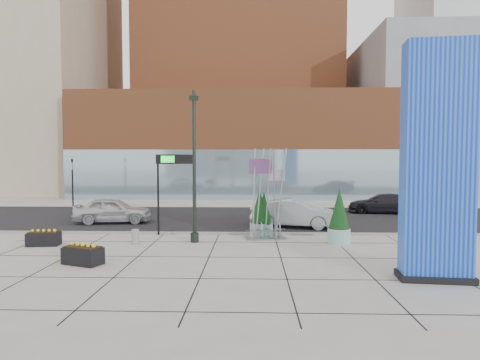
{
  "coord_description": "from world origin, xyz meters",
  "views": [
    {
      "loc": [
        2.79,
        -17.51,
        4.13
      ],
      "look_at": [
        2.21,
        2.0,
        3.07
      ],
      "focal_mm": 30.0,
      "sensor_mm": 36.0,
      "label": 1
    }
  ],
  "objects_px": {
    "concrete_bollard": "(135,237)",
    "blue_pylon": "(437,166)",
    "overhead_street_sign": "(172,166)",
    "car_silver_mid": "(294,213)",
    "lamp_post": "(194,181)",
    "car_white_west": "(113,210)",
    "public_art_sculpture": "(266,215)"
  },
  "relations": [
    {
      "from": "blue_pylon",
      "to": "car_white_west",
      "type": "xyz_separation_m",
      "value": [
        -15.07,
        11.53,
        -3.06
      ]
    },
    {
      "from": "lamp_post",
      "to": "overhead_street_sign",
      "type": "relative_size",
      "value": 1.71
    },
    {
      "from": "car_silver_mid",
      "to": "public_art_sculpture",
      "type": "bearing_deg",
      "value": 164.23
    },
    {
      "from": "lamp_post",
      "to": "car_white_west",
      "type": "height_order",
      "value": "lamp_post"
    },
    {
      "from": "blue_pylon",
      "to": "public_art_sculpture",
      "type": "bearing_deg",
      "value": 134.01
    },
    {
      "from": "lamp_post",
      "to": "car_silver_mid",
      "type": "height_order",
      "value": "lamp_post"
    },
    {
      "from": "car_white_west",
      "to": "blue_pylon",
      "type": "bearing_deg",
      "value": -134.05
    },
    {
      "from": "blue_pylon",
      "to": "public_art_sculpture",
      "type": "relative_size",
      "value": 1.72
    },
    {
      "from": "concrete_bollard",
      "to": "overhead_street_sign",
      "type": "relative_size",
      "value": 0.16
    },
    {
      "from": "car_white_west",
      "to": "overhead_street_sign",
      "type": "bearing_deg",
      "value": -136.58
    },
    {
      "from": "overhead_street_sign",
      "to": "car_silver_mid",
      "type": "height_order",
      "value": "overhead_street_sign"
    },
    {
      "from": "car_silver_mid",
      "to": "blue_pylon",
      "type": "bearing_deg",
      "value": -147.71
    },
    {
      "from": "concrete_bollard",
      "to": "blue_pylon",
      "type": "bearing_deg",
      "value": -24.44
    },
    {
      "from": "overhead_street_sign",
      "to": "car_silver_mid",
      "type": "relative_size",
      "value": 0.85
    },
    {
      "from": "blue_pylon",
      "to": "car_silver_mid",
      "type": "distance_m",
      "value": 11.32
    },
    {
      "from": "lamp_post",
      "to": "car_silver_mid",
      "type": "xyz_separation_m",
      "value": [
        5.36,
        4.38,
        -2.2
      ]
    },
    {
      "from": "public_art_sculpture",
      "to": "overhead_street_sign",
      "type": "xyz_separation_m",
      "value": [
        -5.03,
        0.8,
        2.5
      ]
    },
    {
      "from": "public_art_sculpture",
      "to": "car_white_west",
      "type": "relative_size",
      "value": 0.98
    },
    {
      "from": "lamp_post",
      "to": "car_silver_mid",
      "type": "relative_size",
      "value": 1.46
    },
    {
      "from": "overhead_street_sign",
      "to": "car_white_west",
      "type": "xyz_separation_m",
      "value": [
        -4.56,
        3.82,
        -2.92
      ]
    },
    {
      "from": "car_silver_mid",
      "to": "car_white_west",
      "type": "bearing_deg",
      "value": 96.28
    },
    {
      "from": "car_silver_mid",
      "to": "concrete_bollard",
      "type": "bearing_deg",
      "value": 133.55
    },
    {
      "from": "public_art_sculpture",
      "to": "car_silver_mid",
      "type": "height_order",
      "value": "public_art_sculpture"
    },
    {
      "from": "lamp_post",
      "to": "public_art_sculpture",
      "type": "distance_m",
      "value": 4.11
    },
    {
      "from": "overhead_street_sign",
      "to": "car_silver_mid",
      "type": "bearing_deg",
      "value": 1.06
    },
    {
      "from": "overhead_street_sign",
      "to": "car_white_west",
      "type": "height_order",
      "value": "overhead_street_sign"
    },
    {
      "from": "blue_pylon",
      "to": "concrete_bollard",
      "type": "distance_m",
      "value": 13.47
    },
    {
      "from": "overhead_street_sign",
      "to": "car_white_west",
      "type": "bearing_deg",
      "value": 120.6
    },
    {
      "from": "public_art_sculpture",
      "to": "concrete_bollard",
      "type": "xyz_separation_m",
      "value": [
        -6.35,
        -1.53,
        -0.87
      ]
    },
    {
      "from": "lamp_post",
      "to": "car_silver_mid",
      "type": "distance_m",
      "value": 7.26
    },
    {
      "from": "concrete_bollard",
      "to": "overhead_street_sign",
      "type": "bearing_deg",
      "value": 60.44
    },
    {
      "from": "public_art_sculpture",
      "to": "concrete_bollard",
      "type": "bearing_deg",
      "value": -178.48
    }
  ]
}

